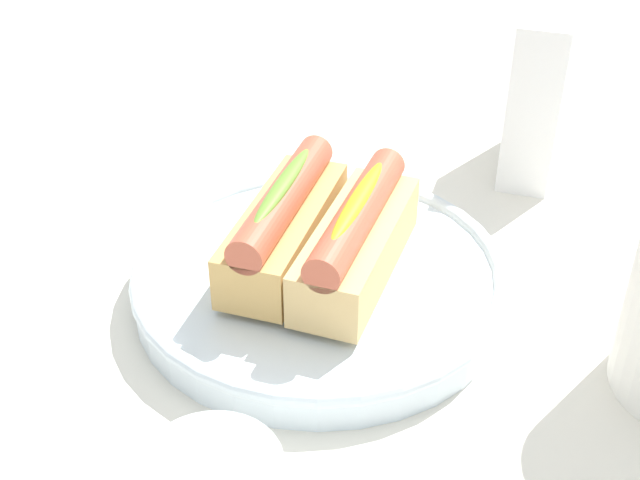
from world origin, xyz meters
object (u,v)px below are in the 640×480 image
object	(u,v)px
hotdog_back	(357,239)
napkin_box	(538,91)
hotdog_front	(284,223)
serving_bowl	(320,278)

from	to	relation	value
hotdog_back	napkin_box	distance (m)	0.26
hotdog_front	hotdog_back	bearing A→B (deg)	80.89
hotdog_front	napkin_box	xyz separation A→B (m)	(-0.23, 0.17, 0.02)
serving_bowl	hotdog_front	xyz separation A→B (m)	(-0.00, -0.03, 0.04)
hotdog_back	serving_bowl	bearing A→B (deg)	-99.11
napkin_box	hotdog_back	bearing A→B (deg)	-21.28
hotdog_front	napkin_box	size ratio (longest dim) A/B	1.03
serving_bowl	napkin_box	world-z (taller)	napkin_box
serving_bowl	hotdog_front	bearing A→B (deg)	-99.11
hotdog_front	hotdog_back	size ratio (longest dim) A/B	0.99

